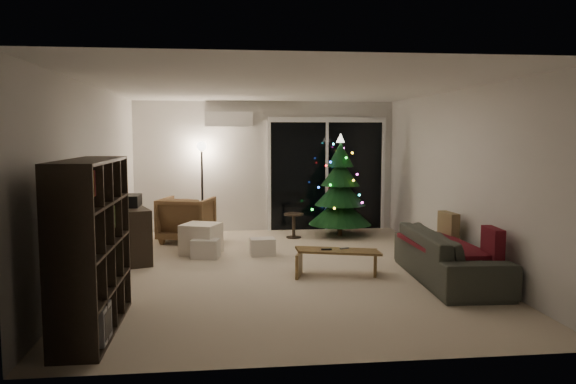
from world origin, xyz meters
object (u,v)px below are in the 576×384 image
(bookshelf, at_px, (70,247))
(christmas_tree, at_px, (340,185))
(coffee_table, at_px, (337,263))
(sofa, at_px, (449,256))
(media_cabinet, at_px, (127,233))
(armchair, at_px, (187,219))

(bookshelf, height_order, christmas_tree, christmas_tree)
(bookshelf, relative_size, coffee_table, 1.50)
(coffee_table, bearing_deg, bookshelf, -131.89)
(bookshelf, height_order, sofa, bookshelf)
(coffee_table, distance_m, christmas_tree, 3.08)
(media_cabinet, bearing_deg, armchair, 40.52)
(coffee_table, height_order, christmas_tree, christmas_tree)
(media_cabinet, xyz_separation_m, coffee_table, (2.93, -1.27, -0.23))
(christmas_tree, bearing_deg, bookshelf, -127.09)
(media_cabinet, bearing_deg, coffee_table, -43.01)
(media_cabinet, height_order, armchair, media_cabinet)
(armchair, relative_size, sofa, 0.40)
(sofa, relative_size, coffee_table, 2.00)
(armchair, height_order, coffee_table, armchair)
(media_cabinet, bearing_deg, christmas_tree, 5.14)
(media_cabinet, height_order, sofa, media_cabinet)
(christmas_tree, bearing_deg, media_cabinet, -155.33)
(bookshelf, bearing_deg, armchair, 82.52)
(bookshelf, distance_m, coffee_table, 3.51)
(media_cabinet, distance_m, armchair, 1.58)
(media_cabinet, bearing_deg, sofa, -40.90)
(sofa, bearing_deg, bookshelf, 110.56)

